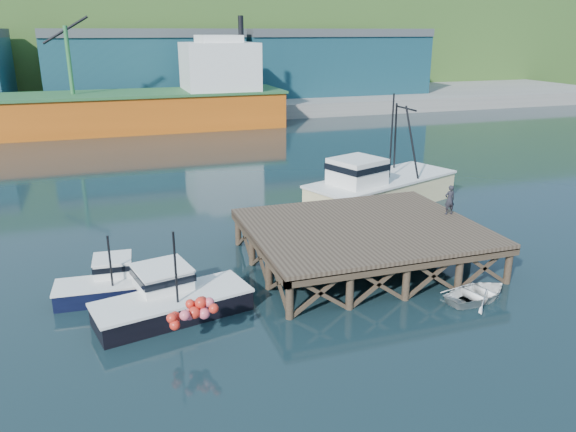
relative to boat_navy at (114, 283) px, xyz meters
name	(u,v)px	position (x,y,z in m)	size (l,w,h in m)	color
ground	(264,275)	(7.36, -0.02, -0.66)	(300.00, 300.00, 0.00)	black
wharf	(364,230)	(12.86, -0.21, 1.28)	(12.00, 10.00, 2.62)	brown
far_quay	(145,101)	(7.36, 69.98, 0.34)	(160.00, 40.00, 2.00)	gray
warehouse_mid	(145,68)	(7.36, 64.98, 5.84)	(28.00, 16.00, 9.00)	#194453
warehouse_right	(327,64)	(37.36, 64.98, 5.84)	(30.00, 16.00, 9.00)	#194453
cargo_ship	(88,105)	(-1.10, 47.98, 2.65)	(55.50, 10.00, 13.75)	#CB5913
hillside	(128,35)	(7.36, 99.98, 10.34)	(220.00, 50.00, 22.00)	#2D511E
boat_navy	(114,283)	(0.00, 0.00, 0.00)	(5.39, 2.99, 3.30)	black
boat_black	(170,298)	(2.31, -2.67, 0.10)	(7.15, 5.93, 4.18)	black
trawler	(379,184)	(18.49, 9.03, 0.96)	(12.52, 8.15, 7.90)	beige
dinghy	(478,293)	(16.03, -5.82, -0.31)	(2.47, 3.46, 0.72)	white
dockworker	(450,200)	(18.26, 0.18, 2.30)	(0.61, 0.40, 1.68)	black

